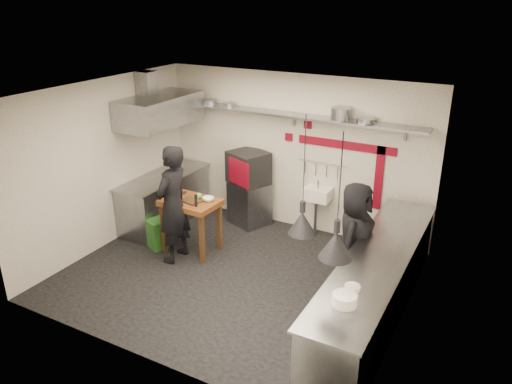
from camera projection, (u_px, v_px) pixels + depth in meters
The scene contains 47 objects.
floor at pixel (235, 276), 7.67m from camera, with size 5.00×5.00×0.00m, color black.
ceiling at pixel (232, 94), 6.63m from camera, with size 5.00×5.00×0.00m, color beige.
wall_back at pixel (294, 153), 8.86m from camera, with size 5.00×0.04×2.80m, color silver.
wall_front at pixel (135, 255), 5.43m from camera, with size 5.00×0.04×2.80m, color silver.
wall_left at pixel (104, 165), 8.25m from camera, with size 0.04×4.20×2.80m, color silver.
wall_right at pixel (411, 228), 6.05m from camera, with size 0.04×4.20×2.80m, color silver.
red_band_horiz at pixel (346, 145), 8.32m from camera, with size 1.70×0.02×0.14m, color maroon.
red_band_vert at pixel (379, 178), 8.24m from camera, with size 0.14×0.02×1.10m, color maroon.
red_tile_a at pixel (308, 125), 8.53m from camera, with size 0.14×0.02×0.14m, color maroon.
red_tile_b at pixel (289, 137), 8.79m from camera, with size 0.14×0.02×0.14m, color maroon.
back_shelf at pixel (291, 115), 8.45m from camera, with size 4.60×0.34×0.04m, color slate.
shelf_bracket_left at pixel (203, 108), 9.44m from camera, with size 0.04×0.06×0.24m, color slate.
shelf_bracket_mid at pixel (294, 119), 8.61m from camera, with size 0.04×0.06×0.24m, color slate.
shelf_bracket_right at pixel (406, 133), 7.77m from camera, with size 0.04×0.06×0.24m, color slate.
pan_far_left at pixel (210, 102), 9.14m from camera, with size 0.26×0.26×0.09m, color slate.
pan_mid_left at pixel (229, 105), 8.96m from camera, with size 0.22×0.22×0.07m, color slate.
stock_pot at pixel (341, 114), 8.01m from camera, with size 0.33×0.33×0.20m, color slate.
pan_right at pixel (366, 120), 7.85m from camera, with size 0.28×0.28×0.08m, color slate.
oven_stand at pixel (250, 203), 9.30m from camera, with size 0.65×0.59×0.80m, color slate.
combi_oven at pixel (248, 167), 9.08m from camera, with size 0.64×0.60×0.58m, color black.
oven_door at pixel (239, 173), 8.81m from camera, with size 0.56×0.03×0.46m, color maroon.
oven_glass at pixel (239, 173), 8.82m from camera, with size 0.40×0.02×0.34m, color black.
hand_sink at pixel (318, 194), 8.71m from camera, with size 0.46×0.34×0.22m, color white.
sink_tap at pixel (318, 184), 8.64m from camera, with size 0.03×0.03×0.14m, color slate.
sink_drain at pixel (316, 218), 8.84m from camera, with size 0.06×0.06×0.66m, color slate.
utensil_rail at pixel (322, 162), 8.62m from camera, with size 0.02×0.02×0.90m, color slate.
counter_right at pixel (375, 287), 6.56m from camera, with size 0.70×3.80×0.90m, color slate.
counter_right_top at pixel (379, 256), 6.38m from camera, with size 0.76×3.90×0.03m, color slate.
plate_stack at pixel (345, 300), 5.34m from camera, with size 0.27×0.27×0.13m, color white.
small_bowl_right at pixel (352, 288), 5.64m from camera, with size 0.18×0.18×0.05m, color white.
counter_left at pixel (164, 200), 9.31m from camera, with size 0.70×1.90×0.90m, color slate.
counter_left_top at pixel (163, 177), 9.13m from camera, with size 0.76×2.00×0.03m, color slate.
extractor_hood at pixel (160, 110), 8.65m from camera, with size 0.78×1.60×0.50m, color slate.
hood_duct at pixel (147, 86), 8.61m from camera, with size 0.28×0.28×0.50m, color slate.
green_bin at pixel (158, 233), 8.46m from camera, with size 0.32×0.32×0.50m, color #255E20.
prep_table at pixel (192, 225), 8.27m from camera, with size 0.92×0.64×0.92m, color brown, non-canonical shape.
cutting_board at pixel (191, 200), 8.04m from camera, with size 0.33×0.24×0.03m, color #432A16.
pepper_mill at pixel (196, 201), 7.82m from camera, with size 0.05×0.05×0.20m, color black.
lemon_a at pixel (175, 199), 8.02m from camera, with size 0.09×0.09×0.09m, color yellow.
lemon_b at pixel (175, 201), 7.97m from camera, with size 0.08×0.08×0.08m, color yellow.
veg_ball at pixel (199, 196), 8.13m from camera, with size 0.10×0.10×0.10m, color #629C39.
steel_tray at pixel (180, 193), 8.34m from camera, with size 0.19×0.12×0.03m, color slate.
bowl at pixel (208, 199), 8.06m from camera, with size 0.19×0.19×0.06m, color white.
heat_lamp_near at pixel (304, 177), 5.80m from camera, with size 0.34×0.34×1.47m, color black, non-canonical shape.
heat_lamp_far at pixel (339, 198), 5.12m from camera, with size 0.37×0.37×1.40m, color black, non-canonical shape.
chef_left at pixel (173, 205), 7.82m from camera, with size 0.70×0.46×1.92m, color black.
chef_right at pixel (355, 238), 7.04m from camera, with size 0.81×0.53×1.66m, color black.
Camera 1 is at (3.43, -5.69, 4.07)m, focal length 35.00 mm.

